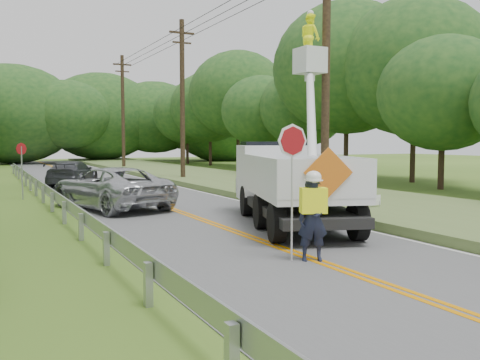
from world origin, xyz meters
name	(u,v)px	position (x,y,z in m)	size (l,w,h in m)	color
ground	(394,289)	(0.00, 0.00, 0.00)	(140.00, 140.00, 0.00)	#3A5E1A
road	(154,203)	(0.00, 14.00, 0.01)	(7.20, 96.00, 0.03)	#555558
guardrail	(48,192)	(-4.02, 14.91, 0.55)	(0.18, 48.00, 0.77)	#9FA1A7
utility_poles	(231,87)	(5.00, 17.02, 5.27)	(1.60, 43.30, 10.00)	black
tall_grass_verge	(298,192)	(7.10, 14.00, 0.15)	(7.00, 96.00, 0.30)	#577137
treeline_right	(313,89)	(15.80, 25.49, 6.35)	(11.83, 54.70, 11.92)	#332319
treeline_horizon	(58,115)	(1.78, 56.21, 5.50)	(56.66, 14.85, 11.67)	#18431B
flagger	(313,212)	(-0.09, 2.37, 1.06)	(1.14, 0.64, 2.91)	#191E33
bucket_truck	(286,171)	(2.53, 7.69, 1.60)	(4.93, 7.64, 7.06)	black
suv_silver	(111,188)	(-2.00, 12.92, 0.81)	(2.61, 5.65, 1.57)	#B8BAC0
suv_darkgrey	(72,173)	(-1.70, 23.95, 0.72)	(1.97, 4.86, 1.41)	#393B41
stop_sign_permanent	(22,162)	(-4.76, 17.75, 1.64)	(0.46, 0.31, 2.48)	#9FA1A7
yard_sign	(375,201)	(5.76, 7.09, 0.50)	(0.48, 0.09, 0.70)	white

